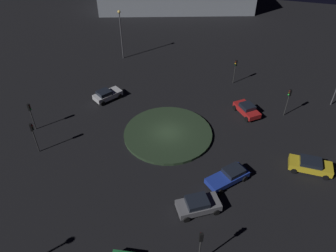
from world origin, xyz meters
The scene contains 13 objects.
ground_plane centered at (0.00, 0.00, 0.00)m, with size 117.32×117.32×0.00m, color black.
roundabout_island centered at (0.00, 0.00, 0.17)m, with size 10.76×10.76×0.34m, color #263823.
car_blue centered at (-5.49, -8.06, 0.73)m, with size 4.57×4.39×1.42m.
car_red centered at (6.92, -8.79, 0.77)m, with size 4.14×3.86×1.48m.
car_silver centered at (5.02, 10.34, 0.79)m, with size 4.25×3.63×1.54m.
car_yellow centered at (-1.54, -16.18, 0.75)m, with size 2.13×4.40×1.43m.
car_grey centered at (-9.93, -5.78, 0.79)m, with size 3.73×4.44×1.54m.
traffic_light_north centered at (-3.56, 16.12, 2.69)m, with size 0.34×0.38×3.76m.
traffic_light_southwest centered at (-14.98, -6.90, 2.94)m, with size 0.39×0.36×4.12m.
traffic_light_northwest centered at (-7.01, 13.33, 2.85)m, with size 0.37×0.40×4.00m.
traffic_light_southeast centered at (14.40, -6.15, 2.72)m, with size 0.39×0.36×3.81m.
traffic_light_southeast_near centered at (8.04, -13.60, 2.81)m, with size 0.37×0.40×3.94m.
streetlamp_northeast centered at (17.58, 13.11, 5.26)m, with size 0.50×0.50×8.22m.
Camera 1 is at (-28.46, -8.21, 24.92)m, focal length 33.83 mm.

